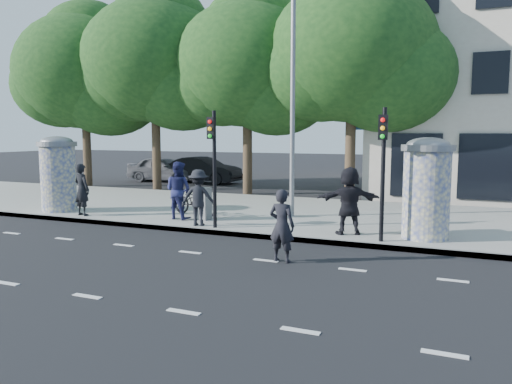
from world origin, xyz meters
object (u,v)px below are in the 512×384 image
at_px(ped_c, 178,190).
at_px(ped_f, 349,201).
at_px(ped_b, 82,190).
at_px(ped_d, 199,198).
at_px(man_road, 282,226).
at_px(car_mid, 203,170).
at_px(ad_column_left, 58,172).
at_px(cabinet_left, 203,204).
at_px(traffic_pole_far, 383,160).
at_px(car_left, 164,169).
at_px(street_lamp, 292,75).
at_px(traffic_pole_near, 213,157).
at_px(ad_column_right, 427,186).
at_px(cabinet_right, 417,217).
at_px(bicycle, 195,201).

xyz_separation_m(ped_c, ped_f, (5.61, -0.30, 0.00)).
bearing_deg(ped_b, ped_d, -169.10).
bearing_deg(man_road, car_mid, -50.69).
height_order(ad_column_left, cabinet_left, ad_column_left).
bearing_deg(ped_c, traffic_pole_far, 178.82).
bearing_deg(car_mid, ped_c, -152.53).
height_order(car_left, car_mid, car_mid).
bearing_deg(car_left, ad_column_left, -168.69).
height_order(street_lamp, cabinet_left, street_lamp).
distance_m(traffic_pole_near, ped_f, 4.05).
bearing_deg(car_left, ped_c, -149.71).
bearing_deg(ad_column_right, man_road, -131.03).
bearing_deg(cabinet_right, cabinet_left, -171.20).
height_order(bicycle, cabinet_left, cabinet_left).
bearing_deg(car_left, cabinet_right, -131.75).
bearing_deg(cabinet_right, bicycle, -176.36).
bearing_deg(ped_b, ad_column_left, -6.19).
height_order(ped_f, car_mid, ped_f).
bearing_deg(ad_column_right, ped_d, -173.42).
relative_size(ad_column_left, ped_b, 1.51).
xyz_separation_m(ped_c, cabinet_left, (0.77, 0.19, -0.41)).
height_order(ped_b, cabinet_left, ped_b).
bearing_deg(street_lamp, cabinet_left, -144.26).
xyz_separation_m(ped_f, cabinet_right, (1.75, 0.35, -0.38)).
relative_size(traffic_pole_near, traffic_pole_far, 1.00).
distance_m(traffic_pole_near, car_mid, 14.99).
xyz_separation_m(ad_column_left, cabinet_left, (5.60, 0.40, -0.87)).
height_order(ad_column_left, ad_column_right, same).
distance_m(traffic_pole_near, bicycle, 2.91).
bearing_deg(cabinet_left, ped_b, -158.98).
height_order(ad_column_left, ped_f, ad_column_left).
relative_size(ad_column_left, street_lamp, 0.33).
relative_size(ped_f, car_mid, 0.40).
distance_m(ped_c, cabinet_left, 0.90).
xyz_separation_m(ad_column_left, bicycle, (4.94, 1.07, -0.90)).
xyz_separation_m(ad_column_left, ad_column_right, (12.40, 0.20, 0.00)).
height_order(traffic_pole_far, car_mid, traffic_pole_far).
relative_size(traffic_pole_near, bicycle, 1.84).
distance_m(ad_column_left, ped_c, 4.85).
bearing_deg(traffic_pole_far, cabinet_right, 51.25).
bearing_deg(car_mid, car_left, 96.24).
relative_size(traffic_pole_near, ped_b, 1.94).
xyz_separation_m(traffic_pole_near, ped_f, (3.83, 0.62, -1.15)).
distance_m(ad_column_left, car_mid, 12.23).
bearing_deg(traffic_pole_near, cabinet_right, 9.93).
bearing_deg(ped_b, car_left, -56.43).
height_order(ad_column_right, cabinet_right, ad_column_right).
distance_m(traffic_pole_far, ped_f, 1.63).
xyz_separation_m(man_road, cabinet_right, (2.62, 3.32, -0.14)).
bearing_deg(street_lamp, ped_d, -126.81).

